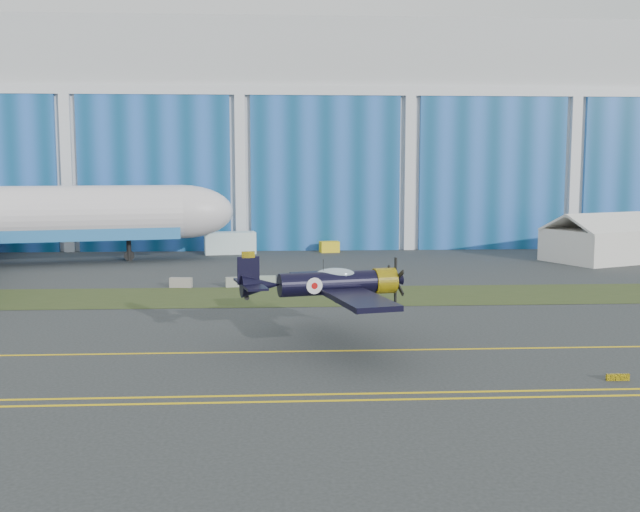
{
  "coord_description": "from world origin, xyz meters",
  "views": [
    {
      "loc": [
        4.68,
        -48.22,
        10.82
      ],
      "look_at": [
        7.77,
        5.52,
        4.43
      ],
      "focal_mm": 42.0,
      "sensor_mm": 36.0,
      "label": 1
    }
  ],
  "objects": [
    {
      "name": "edge_line_far",
      "position": [
        0.0,
        -13.5,
        0.01
      ],
      "size": [
        80.0,
        0.2,
        0.02
      ],
      "primitive_type": "cube",
      "color": "yellow",
      "rests_on": "ground"
    },
    {
      "name": "barrier_b",
      "position": [
        0.96,
        19.32,
        0.45
      ],
      "size": [
        2.07,
        0.93,
        0.9
      ],
      "primitive_type": "cube",
      "rotation": [
        0.0,
        0.0,
        0.17
      ],
      "color": "gray",
      "rests_on": "ground"
    },
    {
      "name": "tent",
      "position": [
        42.39,
        35.74,
        2.83
      ],
      "size": [
        14.72,
        13.01,
        5.66
      ],
      "rotation": [
        0.0,
        0.0,
        0.41
      ],
      "color": "silver",
      "rests_on": "ground"
    },
    {
      "name": "guard_board_right",
      "position": [
        22.0,
        -12.0,
        0.17
      ],
      "size": [
        1.2,
        0.15,
        0.35
      ],
      "primitive_type": "cube",
      "color": "yellow",
      "rests_on": "ground"
    },
    {
      "name": "tug",
      "position": [
        11.34,
        46.8,
        0.7
      ],
      "size": [
        2.63,
        1.9,
        1.4
      ],
      "primitive_type": "cube",
      "rotation": [
        0.0,
        0.0,
        0.18
      ],
      "color": "yellow",
      "rests_on": "ground"
    },
    {
      "name": "ground",
      "position": [
        0.0,
        0.0,
        0.0
      ],
      "size": [
        260.0,
        260.0,
        0.0
      ],
      "primitive_type": "plane",
      "color": "#353839",
      "rests_on": "ground"
    },
    {
      "name": "edge_line_near",
      "position": [
        0.0,
        -14.5,
        0.01
      ],
      "size": [
        80.0,
        0.2,
        0.02
      ],
      "primitive_type": "cube",
      "color": "yellow",
      "rests_on": "ground"
    },
    {
      "name": "barrier_c",
      "position": [
        3.5,
        19.99,
        0.45
      ],
      "size": [
        2.02,
        0.67,
        0.9
      ],
      "primitive_type": "cube",
      "rotation": [
        0.0,
        0.0,
        0.04
      ],
      "color": "gray",
      "rests_on": "ground"
    },
    {
      "name": "shipping_container",
      "position": [
        -1.27,
        45.81,
        1.37
      ],
      "size": [
        6.64,
        3.52,
        2.74
      ],
      "primitive_type": "cube",
      "rotation": [
        0.0,
        0.0,
        0.16
      ],
      "color": "white",
      "rests_on": "ground"
    },
    {
      "name": "barrier_a",
      "position": [
        -4.06,
        19.26,
        0.45
      ],
      "size": [
        2.07,
        0.9,
        0.9
      ],
      "primitive_type": "cube",
      "rotation": [
        0.0,
        0.0,
        -0.15
      ],
      "color": "gray",
      "rests_on": "ground"
    },
    {
      "name": "warbird",
      "position": [
        7.77,
        -3.48,
        3.83
      ],
      "size": [
        14.53,
        16.32,
        4.16
      ],
      "rotation": [
        0.0,
        0.0,
        0.23
      ],
      "color": "black",
      "rests_on": "ground"
    },
    {
      "name": "taxiway_centreline",
      "position": [
        0.0,
        -5.0,
        0.01
      ],
      "size": [
        200.0,
        0.2,
        0.02
      ],
      "primitive_type": "cube",
      "color": "yellow",
      "rests_on": "ground"
    },
    {
      "name": "grass_median",
      "position": [
        0.0,
        14.0,
        0.02
      ],
      "size": [
        260.0,
        10.0,
        0.02
      ],
      "primitive_type": "cube",
      "color": "#475128",
      "rests_on": "ground"
    },
    {
      "name": "hangar",
      "position": [
        0.0,
        71.79,
        14.96
      ],
      "size": [
        220.0,
        45.7,
        30.0
      ],
      "color": "silver",
      "rests_on": "ground"
    }
  ]
}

